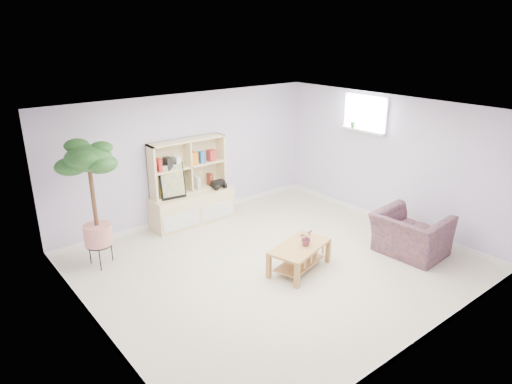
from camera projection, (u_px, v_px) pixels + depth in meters
floor at (275, 265)px, 7.14m from camera, size 5.50×5.00×0.01m
ceiling at (277, 112)px, 6.32m from camera, size 5.50×5.00×0.01m
walls at (276, 193)px, 6.73m from camera, size 5.51×5.01×2.40m
baseboard at (275, 262)px, 7.12m from camera, size 5.50×5.00×0.10m
window at (366, 113)px, 8.51m from camera, size 0.10×0.98×0.68m
window_sill at (362, 130)px, 8.58m from camera, size 0.14×1.00×0.04m
storage_unit at (192, 182)px, 8.44m from camera, size 1.60×0.54×1.60m
poster at (172, 181)px, 8.13m from camera, size 0.47×0.18×0.64m
toy_truck at (218, 184)px, 8.71m from camera, size 0.34×0.25×0.18m
coffee_table at (299, 258)px, 6.94m from camera, size 1.12×0.80×0.41m
table_plant at (306, 238)px, 6.83m from camera, size 0.28×0.27×0.24m
floor_tree at (94, 206)px, 6.81m from camera, size 0.82×0.82×2.00m
armchair at (411, 232)px, 7.37m from camera, size 1.01×1.14×0.80m
sill_plant at (354, 121)px, 8.70m from camera, size 0.13×0.11×0.23m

